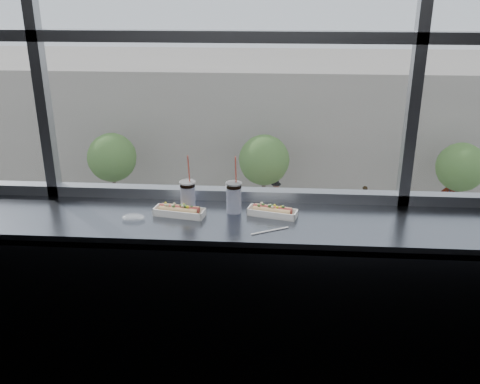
# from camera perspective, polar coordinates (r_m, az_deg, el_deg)

# --- Properties ---
(wall_back_lower) EXTENTS (6.00, 0.00, 6.00)m
(wall_back_lower) POSITION_cam_1_polar(r_m,az_deg,el_deg) (3.32, -1.52, -9.51)
(wall_back_lower) COLOR black
(wall_back_lower) RESTS_ON ground
(counter) EXTENTS (6.00, 0.55, 0.06)m
(counter) POSITION_cam_1_polar(r_m,az_deg,el_deg) (2.84, -2.16, -3.33)
(counter) COLOR slate
(counter) RESTS_ON ground
(counter_fascia) EXTENTS (6.00, 0.04, 1.04)m
(counter_fascia) POSITION_cam_1_polar(r_m,az_deg,el_deg) (2.88, -2.57, -14.91)
(counter_fascia) COLOR slate
(counter_fascia) RESTS_ON ground
(hotdog_tray_left) EXTENTS (0.28, 0.14, 0.07)m
(hotdog_tray_left) POSITION_cam_1_polar(r_m,az_deg,el_deg) (2.86, -6.48, -2.00)
(hotdog_tray_left) COLOR white
(hotdog_tray_left) RESTS_ON counter
(hotdog_tray_right) EXTENTS (0.27, 0.15, 0.06)m
(hotdog_tray_right) POSITION_cam_1_polar(r_m,az_deg,el_deg) (2.84, 3.48, -2.06)
(hotdog_tray_right) COLOR white
(hotdog_tray_right) RESTS_ON counter
(soda_cup_left) EXTENTS (0.09, 0.09, 0.32)m
(soda_cup_left) POSITION_cam_1_polar(r_m,az_deg,el_deg) (2.89, -5.59, -0.28)
(soda_cup_left) COLOR white
(soda_cup_left) RESTS_ON counter
(soda_cup_right) EXTENTS (0.09, 0.09, 0.32)m
(soda_cup_right) POSITION_cam_1_polar(r_m,az_deg,el_deg) (2.86, -0.66, -0.41)
(soda_cup_right) COLOR white
(soda_cup_right) RESTS_ON counter
(loose_straw) EXTENTS (0.19, 0.10, 0.01)m
(loose_straw) POSITION_cam_1_polar(r_m,az_deg,el_deg) (2.68, 3.22, -4.15)
(loose_straw) COLOR white
(loose_straw) RESTS_ON counter
(wrapper) EXTENTS (0.11, 0.08, 0.03)m
(wrapper) POSITION_cam_1_polar(r_m,az_deg,el_deg) (2.85, -11.32, -2.66)
(wrapper) COLOR silver
(wrapper) RESTS_ON counter
(plaza_ground) EXTENTS (120.00, 120.00, 0.00)m
(plaza_ground) POSITION_cam_1_polar(r_m,az_deg,el_deg) (48.20, 3.61, 5.37)
(plaza_ground) COLOR #A2A093
(plaza_ground) RESTS_ON ground
(street_asphalt) EXTENTS (80.00, 10.00, 0.06)m
(street_asphalt) POSITION_cam_1_polar(r_m,az_deg,el_deg) (26.39, 2.95, -8.73)
(street_asphalt) COLOR black
(street_asphalt) RESTS_ON plaza_ground
(far_sidewalk) EXTENTS (80.00, 6.00, 0.04)m
(far_sidewalk) POSITION_cam_1_polar(r_m,az_deg,el_deg) (33.56, 3.27, -1.88)
(far_sidewalk) COLOR #A2A093
(far_sidewalk) RESTS_ON plaza_ground
(far_building) EXTENTS (50.00, 14.00, 8.00)m
(far_building) POSITION_cam_1_polar(r_m,az_deg,el_deg) (41.87, 3.64, 8.57)
(far_building) COLOR gray
(far_building) RESTS_ON plaza_ground
(car_far_b) EXTENTS (3.00, 6.51, 2.13)m
(car_far_b) POSITION_cam_1_polar(r_m,az_deg,el_deg) (29.47, 5.69, -3.04)
(car_far_b) COLOR #B74316
(car_far_b) RESTS_ON street_asphalt
(car_near_d) EXTENTS (2.84, 6.73, 2.24)m
(car_near_d) POSITION_cam_1_polar(r_m,az_deg,el_deg) (23.28, 19.89, -11.30)
(car_near_d) COLOR white
(car_near_d) RESTS_ON street_asphalt
(car_near_b) EXTENTS (2.55, 5.64, 1.85)m
(car_near_b) POSITION_cam_1_polar(r_m,az_deg,el_deg) (23.67, -15.04, -10.67)
(car_near_b) COLOR black
(car_near_b) RESTS_ON street_asphalt
(car_far_a) EXTENTS (3.61, 6.87, 2.19)m
(car_far_a) POSITION_cam_1_polar(r_m,az_deg,el_deg) (30.82, -13.50, -2.36)
(car_far_a) COLOR black
(car_far_a) RESTS_ON street_asphalt
(pedestrian_c) EXTENTS (0.97, 0.73, 2.18)m
(pedestrian_c) POSITION_cam_1_polar(r_m,az_deg,el_deg) (33.34, 13.08, -0.53)
(pedestrian_c) COLOR #66605B
(pedestrian_c) RESTS_ON far_sidewalk
(pedestrian_d) EXTENTS (1.02, 0.77, 2.30)m
(pedestrian_d) POSITION_cam_1_polar(r_m,az_deg,el_deg) (35.27, 21.30, -0.14)
(pedestrian_d) COLOR #66605B
(pedestrian_d) RESTS_ON far_sidewalk
(pedestrian_b) EXTENTS (0.91, 0.69, 2.06)m
(pedestrian_b) POSITION_cam_1_polar(r_m,az_deg,el_deg) (33.66, 3.85, 0.10)
(pedestrian_b) COLOR #66605B
(pedestrian_b) RESTS_ON far_sidewalk
(tree_left) EXTENTS (3.03, 3.03, 4.74)m
(tree_left) POSITION_cam_1_polar(r_m,az_deg,el_deg) (33.98, -13.49, 3.59)
(tree_left) COLOR #47382B
(tree_left) RESTS_ON far_sidewalk
(tree_center) EXTENTS (3.09, 3.09, 4.82)m
(tree_center) POSITION_cam_1_polar(r_m,az_deg,el_deg) (32.42, 2.59, 3.42)
(tree_center) COLOR #47382B
(tree_center) RESTS_ON far_sidewalk
(tree_right) EXTENTS (2.92, 2.92, 4.57)m
(tree_right) POSITION_cam_1_polar(r_m,az_deg,el_deg) (34.25, 22.50, 2.46)
(tree_right) COLOR #47382B
(tree_right) RESTS_ON far_sidewalk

